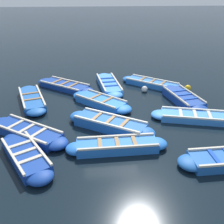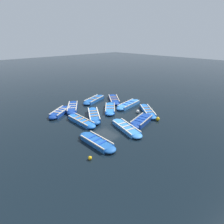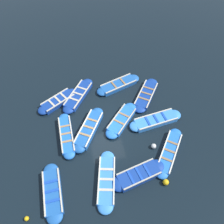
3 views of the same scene
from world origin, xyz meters
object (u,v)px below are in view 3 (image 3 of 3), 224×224
Objects in this scene: boat_broadside at (107,180)px; boat_inner_gap at (89,129)px; boat_near_quay at (122,120)px; boat_drifting at (67,135)px; buoy_white_drifting at (154,146)px; boat_alongside at (156,120)px; boat_stern_in at (53,192)px; boat_end_of_row at (78,95)px; boat_far_corner at (118,85)px; boat_outer_right at (58,101)px; boat_tucked at (146,95)px; boat_bow_out at (169,152)px; boat_outer_left at (139,175)px; buoy_orange_near at (166,182)px; buoy_yellow_far at (27,219)px.

boat_inner_gap is at bearing -82.86° from boat_broadside.
boat_near_quay is 0.86× the size of boat_drifting.
boat_alongside is at bearing -112.81° from buoy_white_drifting.
boat_drifting is 5.82m from buoy_white_drifting.
boat_end_of_row is (-2.31, -7.01, 0.01)m from boat_stern_in.
boat_far_corner is (-2.95, -3.72, -0.04)m from boat_inner_gap.
buoy_white_drifting is at bearing 138.14° from boat_outer_right.
boat_tucked is 7.38m from boat_broadside.
boat_far_corner is 5.99m from buoy_white_drifting.
boat_tucked is (-4.81, -2.23, -0.06)m from boat_inner_gap.
boat_bow_out is 2.58m from boat_outer_left.
boat_broadside is (-2.37, 6.74, -0.03)m from boat_outer_right.
boat_drifting is 6.97m from buoy_orange_near.
boat_tucked reaches higher than boat_broadside.
boat_near_quay is at bearing -52.48° from boat_bow_out.
boat_bow_out reaches higher than buoy_white_drifting.
boat_far_corner is 7.86m from boat_broadside.
boat_bow_out is at bearing 156.98° from boat_drifting.
boat_inner_gap reaches higher than boat_end_of_row.
boat_alongside reaches higher than boat_stern_in.
buoy_orange_near is (1.00, 6.83, 0.03)m from boat_tucked.
boat_alongside reaches higher than boat_broadside.
boat_drifting is at bearing 6.00° from boat_near_quay.
boat_outer_left reaches higher than buoy_white_drifting.
boat_far_corner is at bearing -128.44° from boat_inner_gap.
buoy_yellow_far is (8.80, 2.05, -0.03)m from boat_bow_out.
boat_outer_right is (6.71, -0.77, 0.03)m from boat_tucked.
boat_far_corner is 11.76× the size of buoy_white_drifting.
boat_outer_right is 8.15m from buoy_yellow_far.
boat_tucked is at bearing -111.73° from boat_outer_left.
boat_tucked is 6.90m from buoy_orange_near.
boat_alongside is (0.03, -2.52, 0.02)m from boat_bow_out.
boat_drifting is 0.95× the size of boat_broadside.
boat_near_quay is at bearing -89.80° from boat_outer_left.
boat_drifting reaches higher than boat_stern_in.
boat_outer_left reaches higher than boat_far_corner.
buoy_orange_near is at bearing 62.85° from boat_bow_out.
boat_inner_gap reaches higher than boat_tucked.
buoy_orange_near reaches higher than buoy_yellow_far.
boat_end_of_row reaches higher than boat_far_corner.
boat_inner_gap is at bearing -125.22° from boat_stern_in.
boat_bow_out is 4.36m from boat_broadside.
buoy_orange_near is 7.88m from buoy_yellow_far.
boat_alongside is 16.26× the size of buoy_yellow_far.
boat_inner_gap reaches higher than buoy_yellow_far.
boat_stern_in is 0.98× the size of boat_outer_left.
boat_outer_right is at bearing -105.43° from buoy_yellow_far.
boat_end_of_row reaches higher than boat_alongside.
buoy_yellow_far is at bearing 13.79° from boat_broadside.
boat_tucked reaches higher than buoy_white_drifting.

